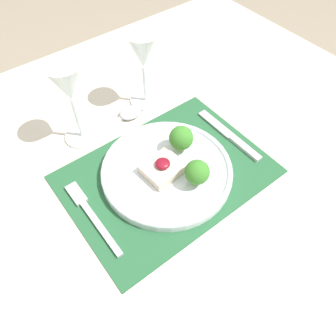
# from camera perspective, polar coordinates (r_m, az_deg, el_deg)

# --- Properties ---
(ground_plane) EXTENTS (8.00, 8.00, 0.00)m
(ground_plane) POSITION_cam_1_polar(r_m,az_deg,el_deg) (1.34, -0.12, -19.88)
(ground_plane) COLOR gray
(dining_table) EXTENTS (1.30, 1.10, 0.72)m
(dining_table) POSITION_cam_1_polar(r_m,az_deg,el_deg) (0.75, -0.19, -4.89)
(dining_table) COLOR beige
(dining_table) RESTS_ON ground_plane
(placemat) EXTENTS (0.41, 0.30, 0.00)m
(placemat) POSITION_cam_1_polar(r_m,az_deg,el_deg) (0.69, -0.21, -1.07)
(placemat) COLOR #235633
(placemat) RESTS_ON dining_table
(dinner_plate) EXTENTS (0.27, 0.27, 0.08)m
(dinner_plate) POSITION_cam_1_polar(r_m,az_deg,el_deg) (0.67, 0.32, -0.11)
(dinner_plate) COLOR silver
(dinner_plate) RESTS_ON placemat
(fork) EXTENTS (0.02, 0.19, 0.01)m
(fork) POSITION_cam_1_polar(r_m,az_deg,el_deg) (0.65, -13.50, -7.51)
(fork) COLOR #B2B2B7
(fork) RESTS_ON placemat
(knife) EXTENTS (0.02, 0.19, 0.01)m
(knife) POSITION_cam_1_polar(r_m,az_deg,el_deg) (0.76, 11.20, 5.18)
(knife) COLOR #B2B2B7
(knife) RESTS_ON placemat
(spoon) EXTENTS (0.17, 0.05, 0.02)m
(spoon) POSITION_cam_1_polar(r_m,az_deg,el_deg) (0.80, -7.53, 9.05)
(spoon) COLOR #B2B2B7
(spoon) RESTS_ON dining_table
(wine_glass_near) EXTENTS (0.08, 0.08, 0.18)m
(wine_glass_near) POSITION_cam_1_polar(r_m,az_deg,el_deg) (0.77, -4.42, 19.00)
(wine_glass_near) COLOR white
(wine_glass_near) RESTS_ON dining_table
(wine_glass_far) EXTENTS (0.08, 0.08, 0.19)m
(wine_glass_far) POSITION_cam_1_polar(r_m,az_deg,el_deg) (0.69, -17.03, 13.19)
(wine_glass_far) COLOR white
(wine_glass_far) RESTS_ON dining_table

